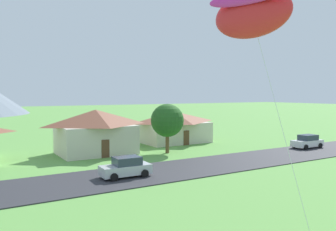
% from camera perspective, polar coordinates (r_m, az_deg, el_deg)
% --- Properties ---
extents(road_strip, '(160.00, 7.44, 0.08)m').
position_cam_1_polar(road_strip, '(29.99, -6.28, -9.88)').
color(road_strip, '#2D2D33').
rests_on(road_strip, ground).
extents(house_leftmost, '(9.98, 6.99, 4.47)m').
position_cam_1_polar(house_leftmost, '(49.69, 0.96, -1.79)').
color(house_leftmost, beige).
rests_on(house_leftmost, ground).
extents(house_right_center, '(9.06, 6.61, 5.17)m').
position_cam_1_polar(house_right_center, '(41.11, -11.86, -2.51)').
color(house_right_center, beige).
rests_on(house_right_center, ground).
extents(tree_left_of_center, '(3.92, 3.92, 5.84)m').
position_cam_1_polar(tree_left_of_center, '(40.56, -0.12, -0.84)').
color(tree_left_of_center, brown).
rests_on(tree_left_of_center, ground).
extents(parked_car_silver_west_end, '(4.26, 2.19, 1.68)m').
position_cam_1_polar(parked_car_silver_west_end, '(29.36, -6.99, -8.53)').
color(parked_car_silver_west_end, '#B7BCC1').
rests_on(parked_car_silver_west_end, road_strip).
extents(parked_car_white_mid_west, '(4.26, 2.19, 1.68)m').
position_cam_1_polar(parked_car_white_mid_west, '(47.71, 22.08, -4.04)').
color(parked_car_white_mid_west, white).
rests_on(parked_car_white_mid_west, road_strip).
extents(kite_flyer_with_kite, '(2.79, 6.26, 11.94)m').
position_cam_1_polar(kite_flyer_with_kite, '(16.80, 13.68, 15.94)').
color(kite_flyer_with_kite, black).
rests_on(kite_flyer_with_kite, ground).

